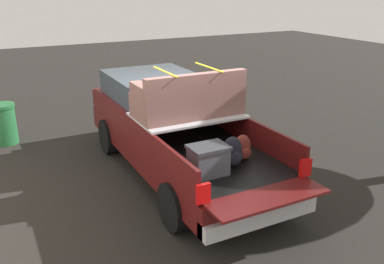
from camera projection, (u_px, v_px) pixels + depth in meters
The scene contains 3 objects.
ground_plane at pixel (178, 174), 8.36m from camera, with size 40.00×40.00×0.00m, color black.
pickup_truck at pixel (170, 125), 8.33m from camera, with size 6.05×2.06×2.23m.
trash_can at pixel (4, 124), 9.81m from camera, with size 0.60×0.60×0.98m.
Camera 1 is at (-6.85, 3.24, 3.65)m, focal length 38.55 mm.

